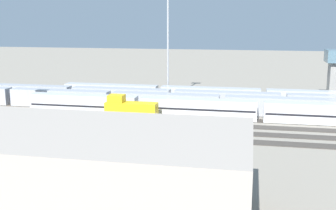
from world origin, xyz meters
name	(u,v)px	position (x,y,z in m)	size (l,w,h in m)	color
ground_plane	(174,117)	(0.00, 0.00, 0.00)	(400.00, 400.00, 0.00)	gray
track_bed_0	(185,103)	(0.00, -15.00, 0.06)	(140.00, 2.80, 0.12)	#3D3833
track_bed_1	(182,107)	(0.00, -10.00, 0.06)	(140.00, 2.80, 0.12)	#3D3833
track_bed_2	(178,112)	(0.00, -5.00, 0.06)	(140.00, 2.80, 0.12)	#4C443D
track_bed_3	(174,117)	(0.00, 0.00, 0.06)	(140.00, 2.80, 0.12)	#3D3833
track_bed_4	(169,123)	(0.00, 5.00, 0.06)	(140.00, 2.80, 0.12)	#3D3833
track_bed_5	(163,129)	(0.00, 10.00, 0.06)	(140.00, 2.80, 0.12)	#3D3833
track_bed_6	(157,137)	(0.00, 15.00, 0.06)	(140.00, 2.80, 0.12)	#3D3833
train_on_track_4	(130,110)	(7.61, 5.00, 2.16)	(10.00, 3.00, 5.00)	gold
train_on_track_1	(167,98)	(3.49, -10.00, 2.07)	(139.00, 3.00, 4.40)	black
train_on_track_0	(210,96)	(-5.84, -15.00, 2.02)	(71.40, 3.00, 3.80)	#B7BABF
train_on_track_2	(165,102)	(2.76, -5.00, 2.02)	(119.80, 3.00, 3.80)	#A8AAB2
train_on_track_3	(198,109)	(-4.98, 0.00, 2.01)	(71.40, 3.06, 3.80)	silver
light_mast_0	(168,25)	(4.85, -18.19, 18.07)	(2.80, 0.70, 28.56)	#9EA0A5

